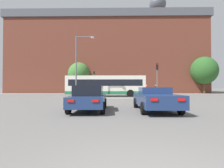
{
  "coord_description": "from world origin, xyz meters",
  "views": [
    {
      "loc": [
        -0.48,
        -2.22,
        1.38
      ],
      "look_at": [
        -0.94,
        24.21,
        1.83
      ],
      "focal_mm": 28.0,
      "sensor_mm": 36.0,
      "label": 1
    }
  ],
  "objects_px": {
    "pedestrian_waiting": "(147,88)",
    "traffic_light_far_left": "(94,79)",
    "car_saloon_left": "(89,98)",
    "car_roadster_right": "(155,99)",
    "bus_crossing_lead": "(106,85)",
    "traffic_light_near_right": "(157,75)",
    "pedestrian_walking_east": "(156,88)",
    "street_lamp_junction": "(79,60)"
  },
  "relations": [
    {
      "from": "car_roadster_right",
      "to": "traffic_light_near_right",
      "type": "height_order",
      "value": "traffic_light_near_right"
    },
    {
      "from": "car_roadster_right",
      "to": "pedestrian_waiting",
      "type": "xyz_separation_m",
      "value": [
        4.13,
        25.51,
        0.39
      ]
    },
    {
      "from": "bus_crossing_lead",
      "to": "street_lamp_junction",
      "type": "xyz_separation_m",
      "value": [
        -3.06,
        -4.16,
        3.13
      ]
    },
    {
      "from": "traffic_light_near_right",
      "to": "traffic_light_far_left",
      "type": "relative_size",
      "value": 0.96
    },
    {
      "from": "traffic_light_far_left",
      "to": "pedestrian_waiting",
      "type": "distance_m",
      "value": 10.86
    },
    {
      "from": "car_roadster_right",
      "to": "traffic_light_far_left",
      "type": "bearing_deg",
      "value": 104.26
    },
    {
      "from": "car_saloon_left",
      "to": "traffic_light_far_left",
      "type": "bearing_deg",
      "value": 94.83
    },
    {
      "from": "car_roadster_right",
      "to": "pedestrian_walking_east",
      "type": "distance_m",
      "value": 25.32
    },
    {
      "from": "car_saloon_left",
      "to": "pedestrian_walking_east",
      "type": "distance_m",
      "value": 26.53
    },
    {
      "from": "bus_crossing_lead",
      "to": "pedestrian_waiting",
      "type": "distance_m",
      "value": 12.75
    },
    {
      "from": "traffic_light_far_left",
      "to": "pedestrian_waiting",
      "type": "relative_size",
      "value": 2.46
    },
    {
      "from": "car_saloon_left",
      "to": "street_lamp_junction",
      "type": "height_order",
      "value": "street_lamp_junction"
    },
    {
      "from": "pedestrian_waiting",
      "to": "traffic_light_far_left",
      "type": "bearing_deg",
      "value": -115.46
    },
    {
      "from": "traffic_light_far_left",
      "to": "pedestrian_waiting",
      "type": "xyz_separation_m",
      "value": [
        10.64,
        1.05,
        -1.92
      ]
    },
    {
      "from": "car_roadster_right",
      "to": "bus_crossing_lead",
      "type": "distance_m",
      "value": 15.92
    },
    {
      "from": "bus_crossing_lead",
      "to": "traffic_light_far_left",
      "type": "distance_m",
      "value": 9.53
    },
    {
      "from": "car_roadster_right",
      "to": "street_lamp_junction",
      "type": "distance_m",
      "value": 13.77
    },
    {
      "from": "car_saloon_left",
      "to": "traffic_light_near_right",
      "type": "height_order",
      "value": "traffic_light_near_right"
    },
    {
      "from": "bus_crossing_lead",
      "to": "traffic_light_near_right",
      "type": "relative_size",
      "value": 2.62
    },
    {
      "from": "car_roadster_right",
      "to": "traffic_light_near_right",
      "type": "distance_m",
      "value": 12.26
    },
    {
      "from": "street_lamp_junction",
      "to": "car_saloon_left",
      "type": "bearing_deg",
      "value": -75.64
    },
    {
      "from": "traffic_light_far_left",
      "to": "bus_crossing_lead",
      "type": "bearing_deg",
      "value": -72.67
    },
    {
      "from": "bus_crossing_lead",
      "to": "street_lamp_junction",
      "type": "distance_m",
      "value": 6.03
    },
    {
      "from": "traffic_light_near_right",
      "to": "pedestrian_walking_east",
      "type": "bearing_deg",
      "value": 77.57
    },
    {
      "from": "car_roadster_right",
      "to": "car_saloon_left",
      "type": "bearing_deg",
      "value": -179.57
    },
    {
      "from": "street_lamp_junction",
      "to": "pedestrian_walking_east",
      "type": "height_order",
      "value": "street_lamp_junction"
    },
    {
      "from": "traffic_light_near_right",
      "to": "pedestrian_waiting",
      "type": "relative_size",
      "value": 2.37
    },
    {
      "from": "car_saloon_left",
      "to": "street_lamp_junction",
      "type": "xyz_separation_m",
      "value": [
        -2.91,
        11.37,
        3.99
      ]
    },
    {
      "from": "street_lamp_junction",
      "to": "pedestrian_walking_east",
      "type": "relative_size",
      "value": 4.26
    },
    {
      "from": "traffic_light_far_left",
      "to": "pedestrian_walking_east",
      "type": "bearing_deg",
      "value": 0.84
    },
    {
      "from": "car_roadster_right",
      "to": "pedestrian_walking_east",
      "type": "xyz_separation_m",
      "value": [
        5.81,
        24.64,
        0.39
      ]
    },
    {
      "from": "bus_crossing_lead",
      "to": "street_lamp_junction",
      "type": "bearing_deg",
      "value": 143.71
    },
    {
      "from": "street_lamp_junction",
      "to": "traffic_light_far_left",
      "type": "bearing_deg",
      "value": 88.93
    },
    {
      "from": "car_roadster_right",
      "to": "bus_crossing_lead",
      "type": "bearing_deg",
      "value": 102.82
    },
    {
      "from": "street_lamp_junction",
      "to": "pedestrian_walking_east",
      "type": "xyz_separation_m",
      "value": [
        12.57,
        13.34,
        -3.64
      ]
    },
    {
      "from": "bus_crossing_lead",
      "to": "pedestrian_walking_east",
      "type": "height_order",
      "value": "bus_crossing_lead"
    },
    {
      "from": "bus_crossing_lead",
      "to": "pedestrian_walking_east",
      "type": "xyz_separation_m",
      "value": [
        9.51,
        9.18,
        -0.52
      ]
    },
    {
      "from": "car_saloon_left",
      "to": "pedestrian_waiting",
      "type": "relative_size",
      "value": 2.35
    },
    {
      "from": "traffic_light_near_right",
      "to": "pedestrian_walking_east",
      "type": "distance_m",
      "value": 13.39
    },
    {
      "from": "car_saloon_left",
      "to": "car_roadster_right",
      "type": "xyz_separation_m",
      "value": [
        3.85,
        0.07,
        -0.04
      ]
    },
    {
      "from": "car_saloon_left",
      "to": "bus_crossing_lead",
      "type": "bearing_deg",
      "value": 88.1
    },
    {
      "from": "car_saloon_left",
      "to": "traffic_light_far_left",
      "type": "xyz_separation_m",
      "value": [
        -2.66,
        24.53,
        2.27
      ]
    }
  ]
}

